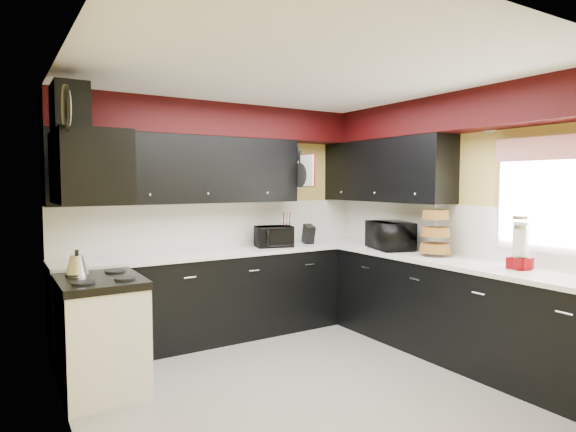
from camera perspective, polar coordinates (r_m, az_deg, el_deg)
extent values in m
plane|color=gray|center=(4.23, 2.74, -19.21)|extent=(3.60, 3.60, 0.00)
cube|color=#E0C666|center=(5.48, -7.94, -0.40)|extent=(3.60, 0.06, 2.50)
cube|color=#E0C666|center=(5.14, 19.55, -0.88)|extent=(0.06, 3.60, 2.50)
cube|color=#E0C666|center=(3.25, -24.38, -3.72)|extent=(0.06, 3.60, 2.50)
cube|color=white|center=(3.98, 2.86, 16.10)|extent=(3.60, 3.60, 0.06)
cube|color=black|center=(5.33, -6.53, -9.21)|extent=(3.60, 0.60, 0.90)
cube|color=black|center=(4.86, 19.88, -10.74)|extent=(0.60, 3.00, 0.90)
cube|color=white|center=(5.25, -6.57, -4.21)|extent=(3.62, 0.64, 0.04)
cube|color=white|center=(4.76, 20.01, -5.26)|extent=(0.64, 3.02, 0.04)
cube|color=white|center=(5.48, -7.89, -1.03)|extent=(3.60, 0.02, 0.50)
cube|color=white|center=(5.14, 19.46, -1.55)|extent=(0.02, 3.60, 0.50)
cube|color=black|center=(5.12, -12.35, 5.40)|extent=(2.60, 0.35, 0.70)
cube|color=black|center=(5.61, 11.33, 5.28)|extent=(0.35, 1.80, 0.70)
cube|color=black|center=(5.34, -7.26, 11.05)|extent=(3.60, 0.36, 0.35)
cube|color=black|center=(4.92, 20.18, 11.45)|extent=(0.36, 3.24, 0.35)
cube|color=white|center=(4.20, -21.24, -13.40)|extent=(0.60, 0.75, 0.86)
cube|color=black|center=(4.09, -21.40, -7.23)|extent=(0.62, 0.77, 0.06)
cube|color=black|center=(4.01, -22.43, 5.32)|extent=(0.50, 0.78, 0.55)
cube|color=black|center=(4.02, -24.46, 11.27)|extent=(0.24, 0.40, 0.40)
cube|color=red|center=(4.57, 28.11, 7.09)|extent=(0.04, 0.88, 0.20)
cube|color=white|center=(5.43, 2.25, 5.40)|extent=(0.03, 0.26, 0.35)
imported|color=black|center=(5.44, -1.66, -2.44)|extent=(0.48, 0.43, 0.23)
imported|color=black|center=(5.35, 12.08, -2.28)|extent=(0.51, 0.63, 0.30)
cylinder|color=white|center=(5.55, -0.16, -2.73)|extent=(0.18, 0.18, 0.15)
cube|color=black|center=(5.70, 2.44, -2.19)|extent=(0.12, 0.15, 0.22)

